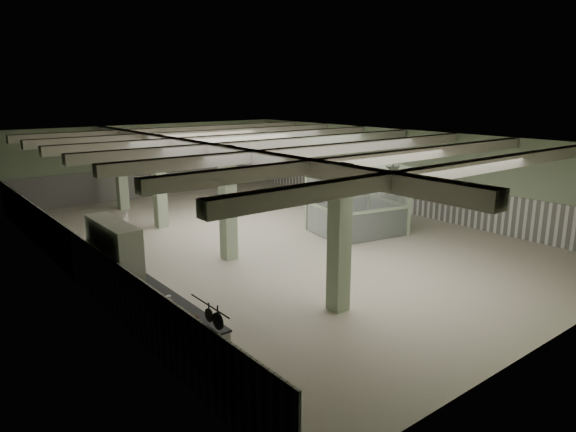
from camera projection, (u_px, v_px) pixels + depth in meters
floor at (273, 238)px, 18.66m from camera, size 20.00×20.00×0.00m
ceiling at (273, 138)px, 17.81m from camera, size 14.00×20.00×0.02m
wall_back at (155, 160)px, 25.86m from camera, size 14.00×0.02×3.60m
wall_front at (561, 261)px, 10.61m from camera, size 14.00×0.02×3.60m
wall_left at (68, 219)px, 14.02m from camera, size 0.02×20.00×3.60m
wall_right at (401, 171)px, 22.45m from camera, size 0.02×20.00×3.60m
wainscot_left at (73, 255)px, 14.29m from camera, size 0.05×19.90×1.50m
wainscot_right at (399, 194)px, 22.68m from camera, size 0.05×19.90×1.50m
wainscot_back at (156, 181)px, 26.09m from camera, size 13.90×0.05×1.50m
girder at (210, 150)px, 16.35m from camera, size 0.45×19.90×0.40m
beam_a at (461, 169)px, 12.13m from camera, size 13.90×0.35×0.32m
beam_b at (381, 158)px, 14.04m from camera, size 13.90×0.35×0.32m
beam_c at (321, 150)px, 15.94m from camera, size 13.90×0.35×0.32m
beam_d at (273, 144)px, 17.85m from camera, size 13.90×0.35×0.32m
beam_e at (234, 139)px, 19.76m from camera, size 13.90×0.35×0.32m
beam_f at (202, 134)px, 21.66m from camera, size 13.90×0.35×0.32m
beam_g at (175, 131)px, 23.57m from camera, size 13.90×0.35×0.32m
column_a at (339, 239)px, 12.16m from camera, size 0.42×0.42×3.60m
column_b at (228, 203)px, 15.97m from camera, size 0.42×0.42×3.60m
column_c at (159, 182)px, 19.78m from camera, size 0.42×0.42×3.60m
column_d at (121, 169)px, 22.83m from camera, size 0.42×0.42×3.60m
hook_rail at (209, 306)px, 8.26m from camera, size 0.02×1.20×0.02m
pendant_front at (393, 170)px, 14.43m from camera, size 0.44×0.44×0.22m
pendant_mid at (276, 152)px, 18.62m from camera, size 0.44×0.44×0.22m
pendant_back at (207, 141)px, 22.43m from camera, size 0.44×0.44×0.22m
prep_counter at (155, 314)px, 11.23m from camera, size 0.87×4.97×0.91m
pitcher_near at (169, 302)px, 10.42m from camera, size 0.19×0.22×0.27m
pitcher_far at (133, 277)px, 11.79m from camera, size 0.23×0.26×0.30m
veg_colander at (191, 322)px, 9.58m from camera, size 0.59×0.59×0.22m
orange_bowl at (133, 282)px, 11.74m from camera, size 0.33×0.33×0.09m
skillet_near at (218, 321)px, 8.21m from camera, size 0.04×0.29×0.29m
skillet_far at (209, 315)px, 8.43m from camera, size 0.03×0.23×0.23m
walkin_cooler at (116, 265)px, 12.54m from camera, size 0.96×2.33×2.14m
guard_booth at (357, 188)px, 18.96m from camera, size 3.61×3.23×2.55m
filing_cabinet at (394, 207)px, 20.30m from camera, size 0.48×0.69×1.47m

